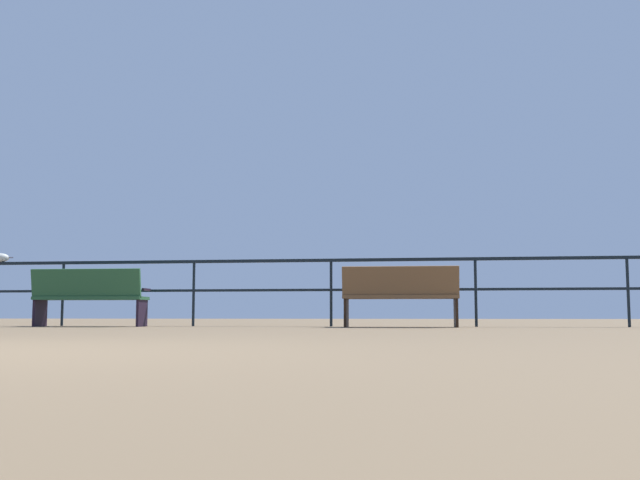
# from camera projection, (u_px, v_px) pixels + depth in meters

# --- Properties ---
(pier_railing) EXTENTS (24.67, 0.05, 1.07)m
(pier_railing) POSITION_uv_depth(u_px,v_px,m) (262.00, 276.00, 11.84)
(pier_railing) COLOR black
(pier_railing) RESTS_ON ground_plane
(bench_near_left) EXTENTS (1.75, 0.67, 0.89)m
(bench_near_left) POSITION_uv_depth(u_px,v_px,m) (89.00, 294.00, 11.49)
(bench_near_left) COLOR #245130
(bench_near_left) RESTS_ON ground_plane
(bench_near_right) EXTENTS (1.70, 0.70, 0.89)m
(bench_near_right) POSITION_uv_depth(u_px,v_px,m) (400.00, 293.00, 10.85)
(bench_near_right) COLOR brown
(bench_near_right) RESTS_ON ground_plane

